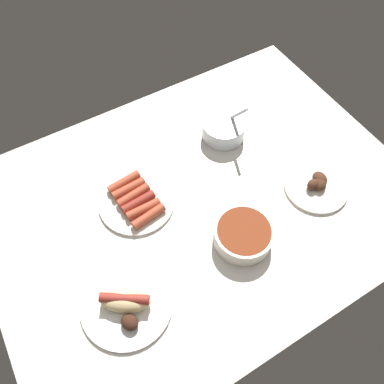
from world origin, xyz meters
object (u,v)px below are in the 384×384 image
at_px(bowl_coleslaw, 224,128).
at_px(plate_sausages, 136,200).
at_px(bowl_chili, 243,235).
at_px(plate_grilled_meat, 316,185).
at_px(plate_hotdog_assembled, 126,303).

bearing_deg(bowl_coleslaw, plate_sausages, -165.90).
xyz_separation_m(bowl_chili, plate_grilled_meat, (0.28, 0.03, -0.02)).
bearing_deg(plate_hotdog_assembled, bowl_coleslaw, 34.18).
xyz_separation_m(bowl_chili, plate_sausages, (-0.19, 0.25, -0.02)).
bearing_deg(plate_grilled_meat, plate_hotdog_assembled, -176.99).
relative_size(bowl_chili, plate_grilled_meat, 0.85).
xyz_separation_m(bowl_chili, bowl_coleslaw, (0.16, 0.34, 0.00)).
bearing_deg(bowl_chili, bowl_coleslaw, 64.95).
distance_m(bowl_coleslaw, plate_grilled_meat, 0.33).
bearing_deg(plate_grilled_meat, bowl_coleslaw, 112.17).
bearing_deg(bowl_coleslaw, plate_grilled_meat, -67.83).
height_order(bowl_coleslaw, plate_grilled_meat, bowl_coleslaw).
height_order(plate_hotdog_assembled, plate_grilled_meat, plate_hotdog_assembled).
xyz_separation_m(bowl_coleslaw, plate_hotdog_assembled, (-0.50, -0.34, -0.02)).
xyz_separation_m(bowl_coleslaw, plate_grilled_meat, (0.12, -0.31, -0.02)).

